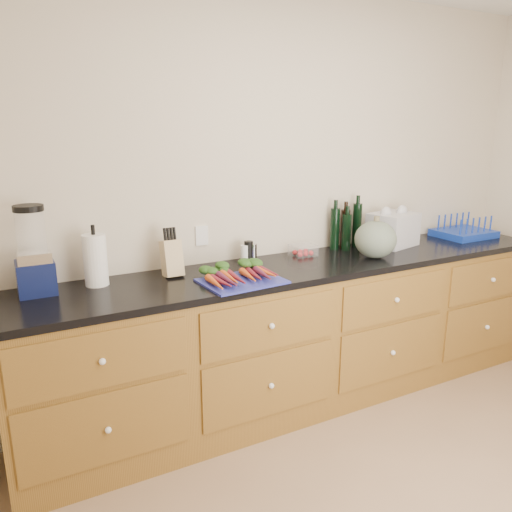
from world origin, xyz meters
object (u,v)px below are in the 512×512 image
paper_towel (95,260)px  tomato_box (303,250)px  knife_block (172,258)px  carrots (238,274)px  cutting_board (242,281)px  dish_rack (464,231)px  squash (375,239)px  blender_appliance (34,256)px

paper_towel → tomato_box: bearing=0.4°
paper_towel → knife_block: paper_towel is taller
knife_block → tomato_box: 0.91m
carrots → paper_towel: size_ratio=1.46×
cutting_board → tomato_box: 0.70m
carrots → paper_towel: 0.77m
carrots → dish_rack: size_ratio=0.98×
dish_rack → tomato_box: bearing=176.4°
knife_block → tomato_box: size_ratio=1.29×
squash → knife_block: size_ratio=1.31×
squash → knife_block: (-1.30, 0.23, -0.02)m
blender_appliance → cutting_board: bearing=-17.4°
squash → blender_appliance: (-2.01, 0.25, 0.08)m
carrots → tomato_box: (0.61, 0.28, 0.00)m
blender_appliance → tomato_box: (1.63, 0.01, -0.16)m
blender_appliance → knife_block: size_ratio=2.21×
cutting_board → blender_appliance: (-1.01, 0.32, 0.19)m
squash → paper_towel: bearing=171.7°
paper_towel → cutting_board: bearing=-24.2°
cutting_board → carrots: 0.06m
tomato_box → squash: bearing=-34.0°
squash → tomato_box: 0.47m
dish_rack → paper_towel: bearing=178.3°
knife_block → carrots: bearing=-40.6°
carrots → cutting_board: bearing=-90.0°
paper_towel → tomato_box: paper_towel is taller
blender_appliance → knife_block: blender_appliance is taller
cutting_board → dish_rack: bearing=6.7°
carrots → tomato_box: 0.68m
cutting_board → blender_appliance: bearing=162.6°
blender_appliance → dish_rack: bearing=-1.5°
paper_towel → knife_block: bearing=-2.7°
squash → knife_block: bearing=169.9°
knife_block → dish_rack: bearing=-1.5°
carrots → squash: bearing=1.3°
blender_appliance → squash: bearing=-7.0°
squash → paper_towel: size_ratio=0.97×
knife_block → tomato_box: bearing=1.9°
carrots → knife_block: (-0.30, 0.25, 0.07)m
knife_block → dish_rack: size_ratio=0.50×
carrots → squash: 1.00m
paper_towel → dish_rack: 2.75m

